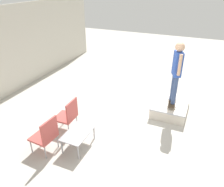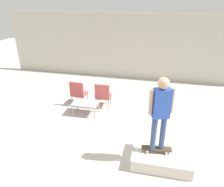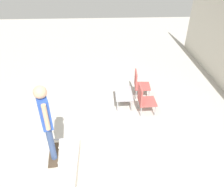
{
  "view_description": "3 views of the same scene",
  "coord_description": "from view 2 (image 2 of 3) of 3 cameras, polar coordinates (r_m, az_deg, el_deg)",
  "views": [
    {
      "loc": [
        -4.6,
        -1.63,
        3.76
      ],
      "look_at": [
        0.18,
        0.44,
        0.99
      ],
      "focal_mm": 35.0,
      "sensor_mm": 36.0,
      "label": 1
    },
    {
      "loc": [
        1.28,
        -5.34,
        3.86
      ],
      "look_at": [
        -0.03,
        0.5,
        1.02
      ],
      "focal_mm": 35.0,
      "sensor_mm": 36.0,
      "label": 2
    },
    {
      "loc": [
        4.87,
        0.14,
        4.33
      ],
      "look_at": [
        -0.09,
        0.39,
        1.04
      ],
      "focal_mm": 35.0,
      "sensor_mm": 36.0,
      "label": 3
    }
  ],
  "objects": [
    {
      "name": "patio_chair_right",
      "position": [
        7.76,
        -2.38,
        -0.3
      ],
      "size": [
        0.54,
        0.54,
        0.94
      ],
      "rotation": [
        0.0,
        0.0,
        3.17
      ],
      "color": "#99999E",
      "rests_on": "ground_plane"
    },
    {
      "name": "ground_plane",
      "position": [
        6.71,
        -0.72,
        -9.74
      ],
      "size": [
        24.0,
        24.0,
        0.0
      ],
      "primitive_type": "plane",
      "color": "#B7B2A8"
    },
    {
      "name": "person_skater",
      "position": [
        4.92,
        12.64,
        -3.94
      ],
      "size": [
        0.54,
        0.32,
        1.82
      ],
      "rotation": [
        0.0,
        0.0,
        0.36
      ],
      "color": "#384C7A",
      "rests_on": "skateboard_on_ramp"
    },
    {
      "name": "house_wall_back",
      "position": [
        10.28,
        5.21,
        11.98
      ],
      "size": [
        12.0,
        0.06,
        3.0
      ],
      "color": "beige",
      "rests_on": "ground_plane"
    },
    {
      "name": "patio_chair_left",
      "position": [
        8.03,
        -8.77,
        0.32
      ],
      "size": [
        0.55,
        0.55,
        0.94
      ],
      "rotation": [
        0.0,
        0.0,
        3.08
      ],
      "color": "#99999E",
      "rests_on": "ground_plane"
    },
    {
      "name": "coffee_table",
      "position": [
        7.45,
        -6.94,
        -2.77
      ],
      "size": [
        0.89,
        0.55,
        0.42
      ],
      "color": "#9E9EA3",
      "rests_on": "ground_plane"
    },
    {
      "name": "skate_ramp_box",
      "position": [
        5.72,
        12.79,
        -15.71
      ],
      "size": [
        1.43,
        1.02,
        0.34
      ],
      "color": "silver",
      "rests_on": "ground_plane"
    },
    {
      "name": "skateboard_on_ramp",
      "position": [
        5.54,
        11.55,
        -13.92
      ],
      "size": [
        0.74,
        0.31,
        0.07
      ],
      "rotation": [
        0.0,
        0.0,
        0.11
      ],
      "color": "#473828",
      "rests_on": "skate_ramp_box"
    }
  ]
}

